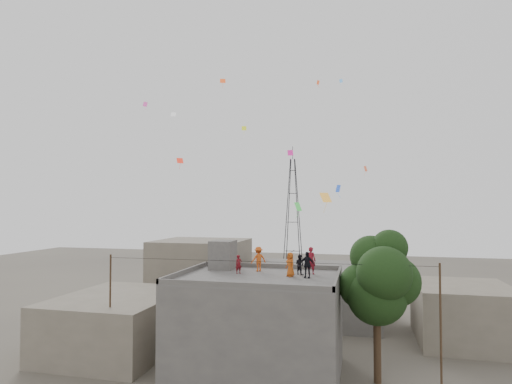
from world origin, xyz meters
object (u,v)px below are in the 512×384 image
transmission_tower (293,216)px  person_dark_adult (307,265)px  tree (379,280)px  person_red_adult (311,260)px  stair_head_box (223,255)px

transmission_tower → person_dark_adult: (7.05, -39.81, -2.16)m
tree → person_dark_adult: tree is taller
transmission_tower → person_dark_adult: bearing=-80.0°
transmission_tower → person_red_adult: 38.88m
transmission_tower → person_dark_adult: 40.49m
tree → person_dark_adult: 4.41m
stair_head_box → person_dark_adult: size_ratio=1.24×
transmission_tower → person_red_adult: bearing=-79.4°
tree → person_dark_adult: size_ratio=5.64×
tree → person_red_adult: size_ratio=5.15×
tree → person_red_adult: bearing=163.8°
tree → transmission_tower: bearing=106.1°
person_red_adult → person_dark_adult: bearing=105.8°
transmission_tower → tree: bearing=-73.9°
tree → transmission_tower: transmission_tower is taller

